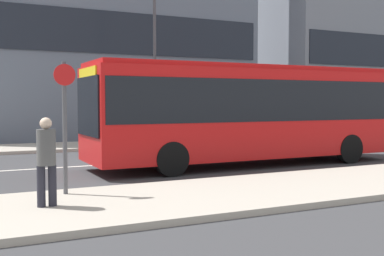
# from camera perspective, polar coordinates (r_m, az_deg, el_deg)

# --- Properties ---
(ground_plane) EXTENTS (120.00, 120.00, 0.00)m
(ground_plane) POSITION_cam_1_polar(r_m,az_deg,el_deg) (15.92, -8.89, -4.26)
(ground_plane) COLOR #3A3A3D
(sidewalk_near) EXTENTS (44.00, 3.50, 0.13)m
(sidewalk_near) POSITION_cam_1_polar(r_m,az_deg,el_deg) (10.18, 1.69, -8.05)
(sidewalk_near) COLOR #B2A899
(sidewalk_near) RESTS_ON ground_plane
(sidewalk_far) EXTENTS (44.00, 3.50, 0.13)m
(sidewalk_far) POSITION_cam_1_polar(r_m,az_deg,el_deg) (21.93, -13.73, -2.12)
(sidewalk_far) COLOR #B2A899
(sidewalk_far) RESTS_ON ground_plane
(lane_centerline) EXTENTS (41.80, 0.16, 0.01)m
(lane_centerline) POSITION_cam_1_polar(r_m,az_deg,el_deg) (15.92, -8.89, -4.25)
(lane_centerline) COLOR silver
(lane_centerline) RESTS_ON ground_plane
(city_bus) EXTENTS (10.41, 2.64, 3.16)m
(city_bus) POSITION_cam_1_polar(r_m,az_deg,el_deg) (15.60, 6.63, 2.32)
(city_bus) COLOR red
(city_bus) RESTS_ON ground_plane
(parked_car_0) EXTENTS (4.40, 1.89, 1.26)m
(parked_car_0) POSITION_cam_1_polar(r_m,az_deg,el_deg) (24.41, 14.93, -0.33)
(parked_car_0) COLOR navy
(parked_car_0) RESTS_ON ground_plane
(pedestrian_near_stop) EXTENTS (0.35, 0.34, 1.63)m
(pedestrian_near_stop) POSITION_cam_1_polar(r_m,az_deg,el_deg) (9.13, -16.88, -3.24)
(pedestrian_near_stop) COLOR #23232D
(pedestrian_near_stop) RESTS_ON sidewalk_near
(bus_stop_sign) EXTENTS (0.44, 0.12, 2.73)m
(bus_stop_sign) POSITION_cam_1_polar(r_m,az_deg,el_deg) (10.21, -14.85, 1.24)
(bus_stop_sign) COLOR #4C4C51
(bus_stop_sign) RESTS_ON sidewalk_near
(street_lamp) EXTENTS (0.36, 0.36, 7.59)m
(street_lamp) POSITION_cam_1_polar(r_m,az_deg,el_deg) (21.93, -4.46, 10.11)
(street_lamp) COLOR #4C4C51
(street_lamp) RESTS_ON sidewalk_far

